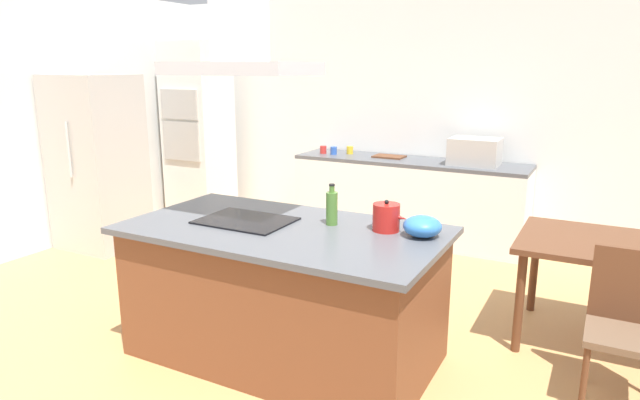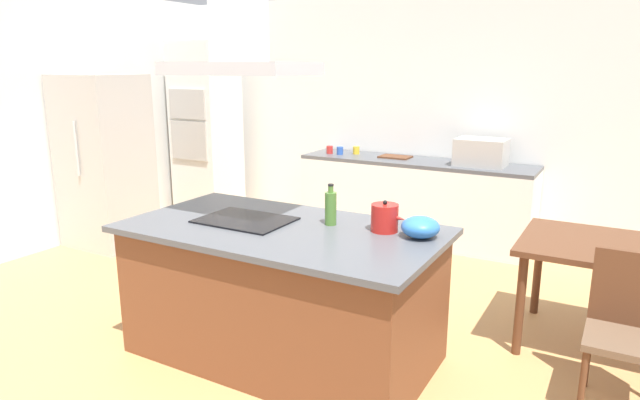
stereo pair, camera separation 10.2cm
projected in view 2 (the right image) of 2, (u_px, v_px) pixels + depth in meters
name	position (u px, v px, depth m)	size (l,w,h in m)	color
ground	(374.00, 281.00, 5.02)	(16.00, 16.00, 0.00)	tan
wall_back	(441.00, 117.00, 6.18)	(7.20, 0.10, 2.70)	white
wall_left	(64.00, 119.00, 5.93)	(0.10, 8.80, 2.70)	white
kitchen_island	(283.00, 292.00, 3.65)	(2.05, 1.11, 0.90)	brown
cooktop	(245.00, 220.00, 3.68)	(0.60, 0.44, 0.01)	black
tea_kettle	(385.00, 218.00, 3.43)	(0.22, 0.17, 0.20)	#B21E19
olive_oil_bottle	(331.00, 208.00, 3.57)	(0.08, 0.08, 0.27)	#47722D
mixing_bowl	(420.00, 227.00, 3.31)	(0.23, 0.23, 0.13)	#2D6BB7
back_counter	(414.00, 200.00, 6.15)	(2.56, 0.62, 0.90)	silver
countertop_microwave	(481.00, 152.00, 5.68)	(0.50, 0.38, 0.28)	#B2AFAA
coffee_mug_red	(330.00, 150.00, 6.49)	(0.08, 0.08, 0.09)	red
coffee_mug_blue	(340.00, 151.00, 6.42)	(0.08, 0.08, 0.09)	#2D56B2
coffee_mug_yellow	(356.00, 150.00, 6.45)	(0.08, 0.08, 0.09)	gold
cutting_board	(395.00, 157.00, 6.21)	(0.34, 0.24, 0.02)	#59331E
wall_oven_stack	(206.00, 130.00, 7.12)	(0.70, 0.66, 2.20)	silver
refrigerator	(105.00, 162.00, 5.90)	(0.80, 0.73, 1.82)	#B2AFAA
dining_table	(633.00, 260.00, 3.62)	(1.40, 0.90, 0.75)	#59331E
chair_facing_island	(628.00, 322.00, 3.10)	(0.42, 0.42, 0.89)	brown
range_hood	(239.00, 33.00, 3.40)	(0.90, 0.55, 0.78)	#ADADB2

